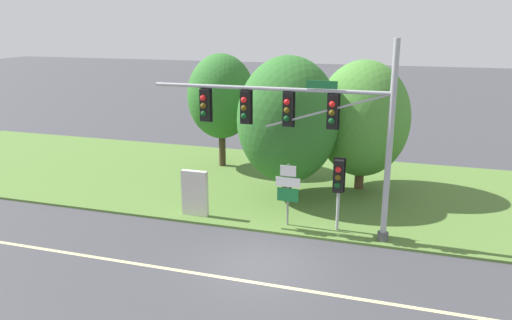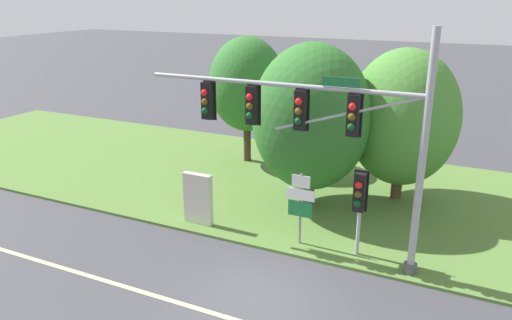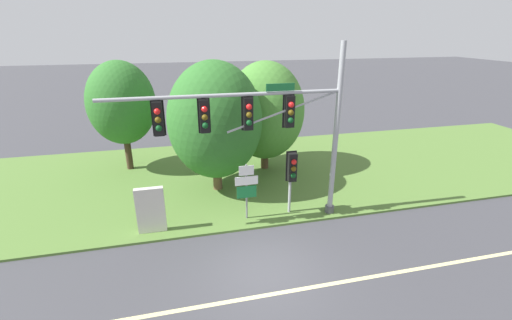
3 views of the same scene
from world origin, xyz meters
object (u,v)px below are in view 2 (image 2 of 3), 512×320
Objects in this scene: traffic_signal_mast at (319,123)px; route_sign_post at (300,201)px; tree_left_of_mast at (311,118)px; info_kiosk at (198,199)px; tree_nearest_road at (247,85)px; tree_behind_signpost at (403,118)px; pedestrian_signal_near_kerb at (359,197)px.

traffic_signal_mast reaches higher than route_sign_post.
info_kiosk is (-3.05, -3.32, -2.60)m from tree_left_of_mast.
tree_nearest_road is 1.01× the size of tree_behind_signpost.
tree_left_of_mast is (-0.83, 3.22, 2.02)m from route_sign_post.
tree_nearest_road is (-5.45, 7.08, 2.31)m from route_sign_post.
traffic_signal_mast is at bearing -50.56° from tree_nearest_road.
tree_left_of_mast is 3.73m from tree_behind_signpost.
traffic_signal_mast is 5.99m from tree_behind_signpost.
tree_behind_signpost is (7.65, -1.69, -0.46)m from tree_nearest_road.
info_kiosk is (-3.88, -0.11, -0.58)m from route_sign_post.
info_kiosk is (-6.08, -5.49, -2.43)m from tree_behind_signpost.
route_sign_post is at bearing 1.57° from info_kiosk.
traffic_signal_mast is 1.50× the size of tree_behind_signpost.
tree_nearest_road is at bearing 102.30° from info_kiosk.
traffic_signal_mast is 1.49× the size of tree_nearest_road.
pedestrian_signal_near_kerb is at bearing 0.43° from info_kiosk.
tree_behind_signpost is at bearing 74.72° from traffic_signal_mast.
tree_left_of_mast is (-2.77, 3.28, 1.48)m from pedestrian_signal_near_kerb.
pedestrian_signal_near_kerb is 10.42m from tree_nearest_road.
route_sign_post is 9.22m from tree_nearest_road.
pedestrian_signal_near_kerb is 1.16× the size of route_sign_post.
route_sign_post is 0.41× the size of tree_nearest_road.
traffic_signal_mast reaches higher than info_kiosk.
info_kiosk is at bearing -137.93° from tree_behind_signpost.
route_sign_post is at bearing -75.52° from tree_left_of_mast.
route_sign_post is at bearing -112.23° from tree_behind_signpost.
pedestrian_signal_near_kerb is at bearing -49.81° from tree_left_of_mast.
tree_behind_signpost reaches higher than info_kiosk.
tree_nearest_road is (-7.39, 7.14, 1.77)m from pedestrian_signal_near_kerb.
pedestrian_signal_near_kerb is at bearing 11.37° from traffic_signal_mast.
route_sign_post reaches higher than info_kiosk.
tree_left_of_mast reaches higher than route_sign_post.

